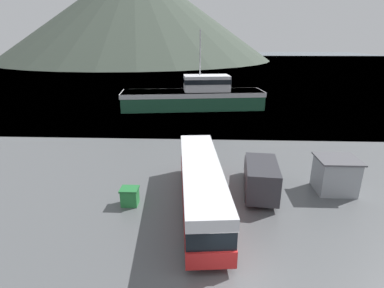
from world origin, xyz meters
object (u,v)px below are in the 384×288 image
Objects in this scene: delivery_van at (261,176)px; storage_bin at (130,196)px; tour_bus at (201,184)px; fishing_boat at (195,96)px; dock_kiosk at (335,175)px.

delivery_van is 9.39m from storage_bin.
fishing_boat is (-1.46, 30.48, 0.28)m from tour_bus.
fishing_boat is at bearing 87.37° from tour_bus.
tour_bus is 10.22m from dock_kiosk.
delivery_van is 5.54m from dock_kiosk.
storage_bin is 14.89m from dock_kiosk.
fishing_boat is at bearing 112.17° from dock_kiosk.
fishing_boat is 7.90× the size of dock_kiosk.
storage_bin is (-4.84, 0.25, -1.15)m from tour_bus.
delivery_van is (4.28, 2.37, -0.45)m from tour_bus.
delivery_van is 28.70m from fishing_boat.
dock_kiosk is at bearing 10.83° from tour_bus.
dock_kiosk is at bearing -165.31° from fishing_boat.
tour_bus is 0.55× the size of fishing_boat.
tour_bus is at bearing -2.93° from storage_bin.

